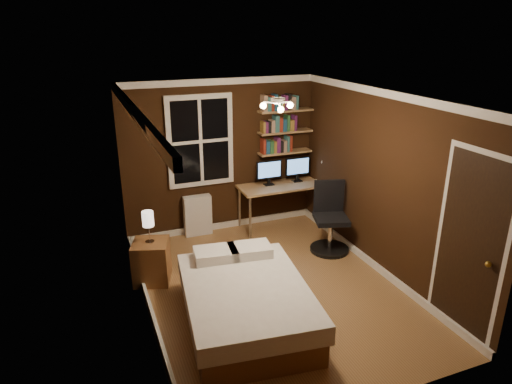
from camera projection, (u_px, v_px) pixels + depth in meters
name	position (u px, v px, depth m)	size (l,w,h in m)	color
floor	(272.00, 289.00, 5.99)	(4.20, 4.20, 0.00)	brown
wall_back	(221.00, 157.00, 7.40)	(3.20, 0.04, 2.50)	black
wall_left	(140.00, 219.00, 5.01)	(0.04, 4.20, 2.50)	black
wall_right	(382.00, 184.00, 6.12)	(0.04, 4.20, 2.50)	black
ceiling	(275.00, 97.00, 5.13)	(3.20, 4.20, 0.02)	white
window	(200.00, 141.00, 7.14)	(1.06, 0.06, 1.46)	white
door	(469.00, 249.00, 4.84)	(0.03, 0.82, 2.05)	black
door_knob	(488.00, 264.00, 4.57)	(0.06, 0.06, 0.06)	#B69536
ceiling_fixture	(278.00, 107.00, 5.08)	(0.44, 0.44, 0.18)	beige
bookshelf_lower	(285.00, 152.00, 7.67)	(0.92, 0.22, 0.03)	tan
books_row_lower	(285.00, 145.00, 7.62)	(0.54, 0.16, 0.23)	maroon
bookshelf_middle	(285.00, 132.00, 7.55)	(0.92, 0.22, 0.03)	tan
books_row_middle	(285.00, 124.00, 7.50)	(0.60, 0.16, 0.23)	navy
bookshelf_upper	(286.00, 111.00, 7.43)	(0.92, 0.22, 0.03)	tan
books_row_upper	(286.00, 103.00, 7.38)	(0.60, 0.16, 0.23)	#275B30
bed	(245.00, 303.00, 5.21)	(1.57, 2.03, 0.64)	brown
nightstand	(152.00, 262.00, 6.09)	(0.46, 0.46, 0.57)	brown
bedside_lamp	(149.00, 227.00, 5.92)	(0.15, 0.15, 0.43)	white
radiator	(198.00, 215.00, 7.45)	(0.45, 0.16, 0.67)	white
desk	(285.00, 188.00, 7.66)	(1.57, 0.59, 0.75)	tan
monitor_left	(269.00, 173.00, 7.55)	(0.44, 0.12, 0.42)	black
monitor_right	(297.00, 169.00, 7.73)	(0.44, 0.12, 0.42)	black
desk_lamp	(321.00, 169.00, 7.72)	(0.14, 0.32, 0.44)	silver
office_chair	(330.00, 224.00, 6.92)	(0.60, 0.60, 1.07)	black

